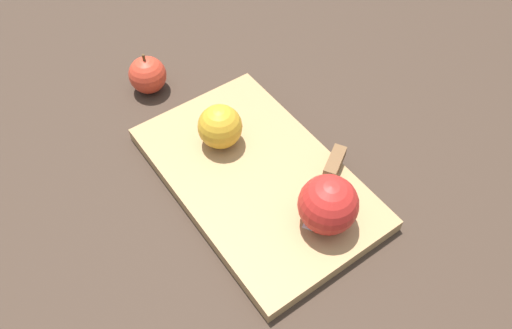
{
  "coord_description": "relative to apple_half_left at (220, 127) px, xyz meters",
  "views": [
    {
      "loc": [
        0.41,
        -0.24,
        0.65
      ],
      "look_at": [
        0.0,
        0.0,
        0.04
      ],
      "focal_mm": 35.0,
      "sensor_mm": 36.0,
      "label": 1
    }
  ],
  "objects": [
    {
      "name": "apple_whole",
      "position": [
        -0.2,
        -0.05,
        -0.02
      ],
      "size": [
        0.07,
        0.07,
        0.08
      ],
      "color": "red",
      "rests_on": "ground_plane"
    },
    {
      "name": "ground_plane",
      "position": [
        0.08,
        0.02,
        -0.06
      ],
      "size": [
        4.0,
        4.0,
        0.0
      ],
      "primitive_type": "plane",
      "color": "#38281E"
    },
    {
      "name": "apple_half_right",
      "position": [
        0.21,
        0.06,
        0.01
      ],
      "size": [
        0.09,
        0.09,
        0.09
      ],
      "rotation": [
        0.0,
        0.0,
        4.45
      ],
      "color": "red",
      "rests_on": "cutting_board"
    },
    {
      "name": "apple_half_left",
      "position": [
        0.0,
        0.0,
        0.0
      ],
      "size": [
        0.07,
        0.07,
        0.07
      ],
      "rotation": [
        0.0,
        0.0,
        0.38
      ],
      "color": "gold",
      "rests_on": "cutting_board"
    },
    {
      "name": "knife",
      "position": [
        0.14,
        0.12,
        -0.03
      ],
      "size": [
        0.11,
        0.14,
        0.02
      ],
      "rotation": [
        0.0,
        0.0,
        -0.94
      ],
      "color": "silver",
      "rests_on": "cutting_board"
    },
    {
      "name": "cutting_board",
      "position": [
        0.08,
        0.02,
        -0.05
      ],
      "size": [
        0.42,
        0.28,
        0.02
      ],
      "color": "#A37A4C",
      "rests_on": "ground_plane"
    }
  ]
}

